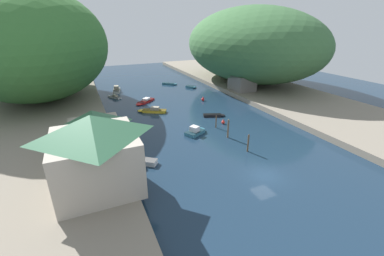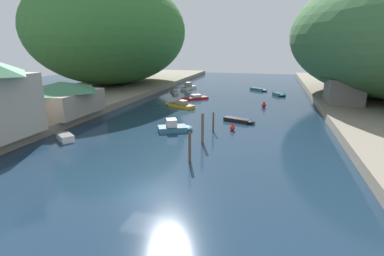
% 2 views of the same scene
% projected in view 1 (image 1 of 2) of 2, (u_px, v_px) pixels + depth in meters
% --- Properties ---
extents(water_surface, '(130.00, 130.00, 0.00)m').
position_uv_depth(water_surface, '(179.00, 107.00, 57.35)').
color(water_surface, '#192D42').
rests_on(water_surface, ground).
extents(left_bank, '(22.00, 120.00, 1.07)m').
position_uv_depth(left_bank, '(44.00, 123.00, 47.24)').
color(left_bank, gray).
rests_on(left_bank, ground).
extents(right_bank, '(22.00, 120.00, 1.07)m').
position_uv_depth(right_bank, '(273.00, 93.00, 67.05)').
color(right_bank, gray).
rests_on(right_bank, ground).
extents(hillside_left, '(31.74, 44.44, 23.95)m').
position_uv_depth(hillside_left, '(32.00, 45.00, 56.39)').
color(hillside_left, '#387033').
rests_on(hillside_left, left_bank).
extents(hillside_right, '(33.90, 47.45, 20.90)m').
position_uv_depth(hillside_right, '(252.00, 45.00, 73.63)').
color(hillside_right, '#3D6B3D').
rests_on(hillside_right, right_bank).
extents(waterfront_building, '(9.08, 9.25, 8.27)m').
position_uv_depth(waterfront_building, '(95.00, 151.00, 26.71)').
color(waterfront_building, '#B2A899').
rests_on(waterfront_building, left_bank).
extents(boathouse_shed, '(7.84, 9.75, 4.24)m').
position_uv_depth(boathouse_shed, '(95.00, 129.00, 37.42)').
color(boathouse_shed, gray).
rests_on(boathouse_shed, left_bank).
extents(right_bank_cottage, '(5.43, 6.50, 5.15)m').
position_uv_depth(right_bank_cottage, '(242.00, 80.00, 66.20)').
color(right_bank_cottage, slate).
rests_on(right_bank_cottage, right_bank).
extents(boat_moored_right, '(3.31, 2.95, 0.68)m').
position_uv_depth(boat_moored_right, '(145.00, 161.00, 34.62)').
color(boat_moored_right, white).
rests_on(boat_moored_right, water_surface).
extents(boat_yellow_tender, '(6.09, 4.34, 1.21)m').
position_uv_depth(boat_yellow_tender, '(152.00, 110.00, 54.13)').
color(boat_yellow_tender, gold).
rests_on(boat_yellow_tender, water_surface).
extents(boat_cabin_cruiser, '(2.86, 6.26, 1.64)m').
position_uv_depth(boat_cabin_cruiser, '(117.00, 89.00, 70.35)').
color(boat_cabin_cruiser, silver).
rests_on(boat_cabin_cruiser, water_surface).
extents(boat_small_dinghy, '(2.98, 3.44, 0.56)m').
position_uv_depth(boat_small_dinghy, '(192.00, 87.00, 73.78)').
color(boat_small_dinghy, teal).
rests_on(boat_small_dinghy, water_surface).
extents(boat_mid_channel, '(5.62, 5.30, 0.90)m').
position_uv_depth(boat_mid_channel, '(145.00, 101.00, 60.59)').
color(boat_mid_channel, red).
rests_on(boat_mid_channel, water_surface).
extents(boat_open_rowboat, '(4.37, 3.94, 0.54)m').
position_uv_depth(boat_open_rowboat, '(170.00, 84.00, 77.46)').
color(boat_open_rowboat, teal).
rests_on(boat_open_rowboat, water_surface).
extents(boat_near_quay, '(4.54, 3.59, 1.48)m').
position_uv_depth(boat_near_quay, '(196.00, 131.00, 43.86)').
color(boat_near_quay, teal).
rests_on(boat_near_quay, water_surface).
extents(boat_white_cruiser, '(3.22, 4.14, 0.82)m').
position_uv_depth(boat_white_cruiser, '(114.00, 97.00, 64.28)').
color(boat_white_cruiser, white).
rests_on(boat_white_cruiser, water_surface).
extents(boat_far_right_bank, '(4.54, 2.67, 0.48)m').
position_uv_depth(boat_far_right_bank, '(215.00, 115.00, 51.78)').
color(boat_far_right_bank, black).
rests_on(boat_far_right_bank, water_surface).
extents(mooring_post_nearest, '(0.24, 0.24, 2.76)m').
position_uv_depth(mooring_post_nearest, '(248.00, 143.00, 37.49)').
color(mooring_post_nearest, brown).
rests_on(mooring_post_nearest, water_surface).
extents(mooring_post_second, '(0.29, 0.29, 3.22)m').
position_uv_depth(mooring_post_second, '(228.00, 128.00, 41.92)').
color(mooring_post_second, brown).
rests_on(mooring_post_second, water_surface).
extents(mooring_post_middle, '(0.21, 0.21, 2.36)m').
position_uv_depth(mooring_post_middle, '(216.00, 121.00, 45.99)').
color(mooring_post_middle, brown).
rests_on(mooring_post_middle, water_surface).
extents(channel_buoy_near, '(0.64, 0.64, 0.95)m').
position_uv_depth(channel_buoy_near, '(223.00, 122.00, 47.98)').
color(channel_buoy_near, red).
rests_on(channel_buoy_near, water_surface).
extents(channel_buoy_far, '(0.73, 0.73, 1.09)m').
position_uv_depth(channel_buoy_far, '(203.00, 99.00, 61.79)').
color(channel_buoy_far, red).
rests_on(channel_buoy_far, water_surface).
extents(person_on_quay, '(0.33, 0.43, 1.69)m').
position_uv_depth(person_on_quay, '(101.00, 133.00, 39.15)').
color(person_on_quay, '#282D3D').
rests_on(person_on_quay, left_bank).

